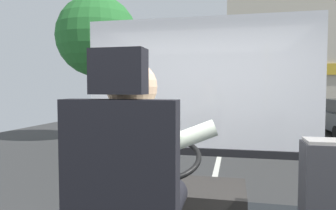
{
  "coord_description": "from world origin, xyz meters",
  "views": [
    {
      "loc": [
        0.37,
        -1.65,
        1.81
      ],
      "look_at": [
        -0.18,
        0.88,
        1.67
      ],
      "focal_mm": 32.69,
      "sensor_mm": 36.0,
      "label": 1
    }
  ],
  "objects": [
    {
      "name": "ground",
      "position": [
        0.0,
        8.8,
        -0.02
      ],
      "size": [
        18.0,
        44.0,
        0.06
      ],
      "color": "#323232"
    },
    {
      "name": "windshield_panel",
      "position": [
        0.0,
        1.62,
        1.66
      ],
      "size": [
        2.5,
        0.08,
        1.48
      ],
      "color": "silver"
    },
    {
      "name": "fare_box",
      "position": [
        0.92,
        0.37,
        1.05
      ],
      "size": [
        0.26,
        0.22,
        0.88
      ],
      "color": "#333338",
      "rests_on": "bus_floor"
    },
    {
      "name": "shop_building",
      "position": [
        5.77,
        18.99,
        3.99
      ],
      "size": [
        11.73,
        5.67,
        7.98
      ],
      "color": "#BCB29E",
      "rests_on": "ground"
    },
    {
      "name": "street_tree",
      "position": [
        -4.21,
        8.08,
        3.55
      ],
      "size": [
        2.73,
        2.73,
        4.93
      ],
      "color": "#4C3828",
      "rests_on": "ground"
    },
    {
      "name": "bus_driver",
      "position": [
        -0.08,
        -0.27,
        1.4
      ],
      "size": [
        0.75,
        0.6,
        0.83
      ],
      "color": "black",
      "rests_on": "driver_seat"
    },
    {
      "name": "steering_console",
      "position": [
        -0.08,
        0.78,
        0.84
      ],
      "size": [
        1.1,
        0.96,
        0.83
      ],
      "color": "#282623",
      "rests_on": "bus_floor"
    }
  ]
}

